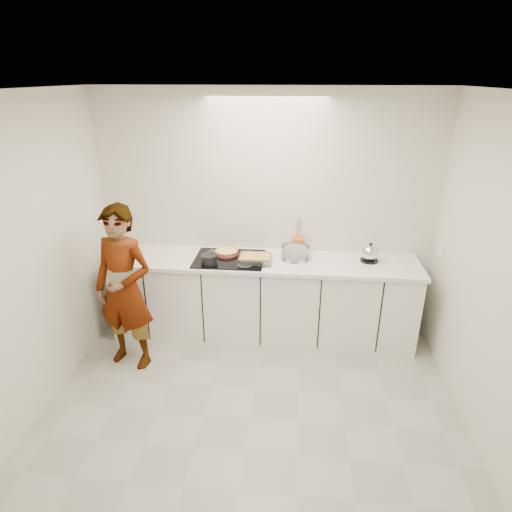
# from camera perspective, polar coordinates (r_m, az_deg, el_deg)

# --- Properties ---
(floor) EXTENTS (3.60, 3.20, 0.00)m
(floor) POSITION_cam_1_polar(r_m,az_deg,el_deg) (3.89, -0.80, -20.71)
(floor) COLOR #A8A99F
(floor) RESTS_ON ground
(ceiling) EXTENTS (3.60, 3.20, 0.00)m
(ceiling) POSITION_cam_1_polar(r_m,az_deg,el_deg) (2.81, -1.11, 21.14)
(ceiling) COLOR white
(ceiling) RESTS_ON wall_back
(wall_back) EXTENTS (3.60, 0.00, 2.60)m
(wall_back) POSITION_cam_1_polar(r_m,az_deg,el_deg) (4.62, 1.28, 5.50)
(wall_back) COLOR silver
(wall_back) RESTS_ON ground
(wall_front) EXTENTS (3.60, 0.00, 2.60)m
(wall_front) POSITION_cam_1_polar(r_m,az_deg,el_deg) (1.86, -6.99, -25.61)
(wall_front) COLOR silver
(wall_front) RESTS_ON ground
(wall_left) EXTENTS (0.00, 3.20, 2.60)m
(wall_left) POSITION_cam_1_polar(r_m,az_deg,el_deg) (3.77, -29.24, -1.73)
(wall_left) COLOR silver
(wall_left) RESTS_ON ground
(wall_right) EXTENTS (0.02, 3.20, 2.60)m
(wall_right) POSITION_cam_1_polar(r_m,az_deg,el_deg) (3.47, 30.19, -4.03)
(wall_right) COLOR silver
(wall_right) RESTS_ON ground
(base_cabinets) EXTENTS (3.20, 0.58, 0.87)m
(base_cabinets) POSITION_cam_1_polar(r_m,az_deg,el_deg) (4.67, 0.89, -5.88)
(base_cabinets) COLOR white
(base_cabinets) RESTS_ON floor
(countertop) EXTENTS (3.24, 0.64, 0.04)m
(countertop) POSITION_cam_1_polar(r_m,az_deg,el_deg) (4.47, 0.92, -0.76)
(countertop) COLOR white
(countertop) RESTS_ON base_cabinets
(hob) EXTENTS (0.72, 0.54, 0.01)m
(hob) POSITION_cam_1_polar(r_m,az_deg,el_deg) (4.48, -3.57, -0.37)
(hob) COLOR black
(hob) RESTS_ON countertop
(tart_dish) EXTENTS (0.27, 0.27, 0.04)m
(tart_dish) POSITION_cam_1_polar(r_m,az_deg,el_deg) (4.58, -3.95, 0.55)
(tart_dish) COLOR #B34E36
(tart_dish) RESTS_ON hob
(saucepan) EXTENTS (0.17, 0.17, 0.16)m
(saucepan) POSITION_cam_1_polar(r_m,az_deg,el_deg) (4.35, -6.25, -0.41)
(saucepan) COLOR black
(saucepan) RESTS_ON hob
(baking_dish) EXTENTS (0.34, 0.25, 0.06)m
(baking_dish) POSITION_cam_1_polar(r_m,az_deg,el_deg) (4.37, -0.12, -0.29)
(baking_dish) COLOR silver
(baking_dish) RESTS_ON hob
(mixing_bowl) EXTENTS (0.38, 0.38, 0.14)m
(mixing_bowl) POSITION_cam_1_polar(r_m,az_deg,el_deg) (4.49, 5.25, 0.44)
(mixing_bowl) COLOR silver
(mixing_bowl) RESTS_ON countertop
(tea_towel) EXTENTS (0.20, 0.15, 0.03)m
(tea_towel) POSITION_cam_1_polar(r_m,az_deg,el_deg) (4.45, 5.32, -0.47)
(tea_towel) COLOR white
(tea_towel) RESTS_ON countertop
(kettle) EXTENTS (0.24, 0.24, 0.21)m
(kettle) POSITION_cam_1_polar(r_m,az_deg,el_deg) (4.55, 14.93, 0.32)
(kettle) COLOR black
(kettle) RESTS_ON countertop
(utensil_crock) EXTENTS (0.17, 0.17, 0.16)m
(utensil_crock) POSITION_cam_1_polar(r_m,az_deg,el_deg) (4.65, 5.68, 1.47)
(utensil_crock) COLOR #D35D0E
(utensil_crock) RESTS_ON countertop
(cook) EXTENTS (0.67, 0.52, 1.64)m
(cook) POSITION_cam_1_polar(r_m,az_deg,el_deg) (4.25, -17.15, -4.22)
(cook) COLOR white
(cook) RESTS_ON floor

